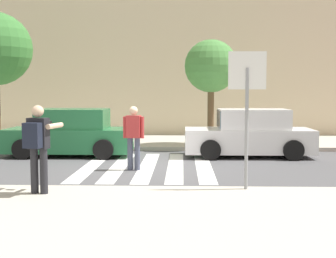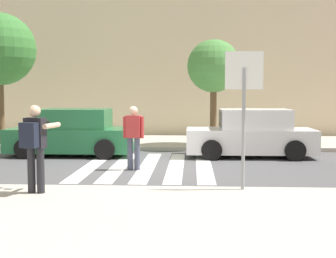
% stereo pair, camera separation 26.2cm
% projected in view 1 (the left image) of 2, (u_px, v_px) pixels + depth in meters
% --- Properties ---
extents(ground_plane, '(120.00, 120.00, 0.00)m').
position_uv_depth(ground_plane, '(147.00, 168.00, 13.07)').
color(ground_plane, '#4C4C4F').
extents(sidewalk_near, '(60.00, 6.00, 0.14)m').
position_uv_depth(sidewalk_near, '(115.00, 232.00, 6.89)').
color(sidewalk_near, '#B2AD9E').
rests_on(sidewalk_near, ground).
extents(sidewalk_far, '(60.00, 4.80, 0.14)m').
position_uv_depth(sidewalk_far, '(158.00, 142.00, 19.04)').
color(sidewalk_far, '#B2AD9E').
rests_on(sidewalk_far, ground).
extents(building_facade_far, '(56.00, 4.00, 7.24)m').
position_uv_depth(building_facade_far, '(163.00, 61.00, 23.13)').
color(building_facade_far, beige).
rests_on(building_facade_far, ground).
extents(crosswalk_stripe_0, '(0.44, 5.20, 0.01)m').
position_uv_depth(crosswalk_stripe_0, '(91.00, 166.00, 13.32)').
color(crosswalk_stripe_0, silver).
rests_on(crosswalk_stripe_0, ground).
extents(crosswalk_stripe_1, '(0.44, 5.20, 0.01)m').
position_uv_depth(crosswalk_stripe_1, '(119.00, 166.00, 13.29)').
color(crosswalk_stripe_1, silver).
rests_on(crosswalk_stripe_1, ground).
extents(crosswalk_stripe_2, '(0.44, 5.20, 0.01)m').
position_uv_depth(crosswalk_stripe_2, '(147.00, 166.00, 13.27)').
color(crosswalk_stripe_2, silver).
rests_on(crosswalk_stripe_2, ground).
extents(crosswalk_stripe_3, '(0.44, 5.20, 0.01)m').
position_uv_depth(crosswalk_stripe_3, '(175.00, 166.00, 13.24)').
color(crosswalk_stripe_3, silver).
rests_on(crosswalk_stripe_3, ground).
extents(crosswalk_stripe_4, '(0.44, 5.20, 0.01)m').
position_uv_depth(crosswalk_stripe_4, '(204.00, 166.00, 13.22)').
color(crosswalk_stripe_4, silver).
rests_on(crosswalk_stripe_4, ground).
extents(stop_sign, '(0.76, 0.08, 2.79)m').
position_uv_depth(stop_sign, '(247.00, 89.00, 9.41)').
color(stop_sign, gray).
rests_on(stop_sign, sidewalk_near).
extents(photographer_with_backpack, '(0.68, 0.91, 1.72)m').
position_uv_depth(photographer_with_backpack, '(38.00, 141.00, 9.04)').
color(photographer_with_backpack, '#232328').
rests_on(photographer_with_backpack, sidewalk_near).
extents(pedestrian_crossing, '(0.58, 0.29, 1.72)m').
position_uv_depth(pedestrian_crossing, '(134.00, 134.00, 12.57)').
color(pedestrian_crossing, '#474C60').
rests_on(pedestrian_crossing, ground).
extents(parked_car_green, '(4.10, 1.92, 1.55)m').
position_uv_depth(parked_car_green, '(71.00, 134.00, 15.38)').
color(parked_car_green, '#236B3D').
rests_on(parked_car_green, ground).
extents(parked_car_white, '(4.10, 1.92, 1.55)m').
position_uv_depth(parked_car_white, '(249.00, 134.00, 15.20)').
color(parked_car_white, white).
rests_on(parked_car_white, ground).
extents(street_tree_center, '(1.94, 1.94, 3.88)m').
position_uv_depth(street_tree_center, '(211.00, 67.00, 17.17)').
color(street_tree_center, brown).
rests_on(street_tree_center, sidewalk_far).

